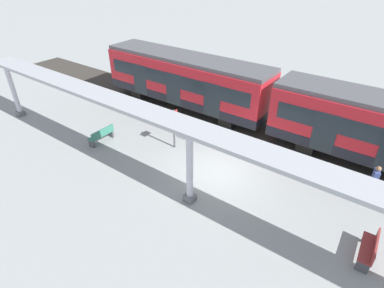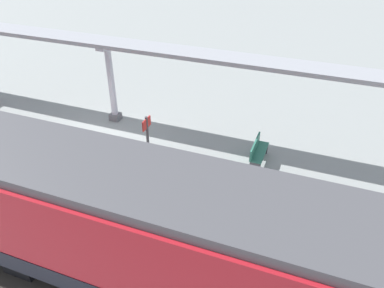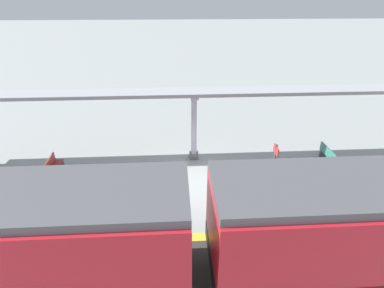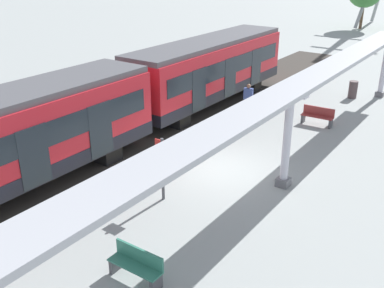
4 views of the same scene
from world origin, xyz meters
TOP-DOWN VIEW (x-y plane):
  - ground_plane at (0.00, 0.00)m, footprint 176.00×176.00m
  - tactile_edge_strip at (-2.88, 0.00)m, footprint 0.39×33.74m
  - trackbed at (-4.67, 0.00)m, footprint 3.20×45.74m
  - train_near_carriage at (-4.67, -5.59)m, footprint 2.65×11.48m
  - canopy_pillar_nearest at (2.62, -13.37)m, footprint 1.10×0.44m
  - canopy_pillar_second at (2.62, 0.14)m, footprint 1.10×0.44m
  - canopy_beam at (2.62, -0.06)m, footprint 1.20×27.42m
  - bench_near_end at (1.35, 6.76)m, footprint 1.52×0.51m
  - bench_mid_platform at (1.70, -6.55)m, footprint 1.50×0.46m
  - platform_info_sign at (-0.26, -3.03)m, footprint 0.56×0.10m
  - passenger_waiting_near_edge at (-2.11, 6.18)m, footprint 0.49×0.30m

SIDE VIEW (x-z plane):
  - ground_plane at x=0.00m, z-range 0.00..0.00m
  - trackbed at x=-4.67m, z-range 0.00..0.01m
  - tactile_edge_strip at x=-2.88m, z-range 0.00..0.01m
  - bench_near_end at x=1.35m, z-range 0.01..0.87m
  - bench_mid_platform at x=1.70m, z-range 0.01..0.87m
  - passenger_waiting_near_edge at x=-2.11m, z-range 0.20..1.78m
  - platform_info_sign at x=-0.26m, z-range 0.23..2.43m
  - canopy_pillar_nearest at x=2.62m, z-range 0.03..3.47m
  - canopy_pillar_second at x=2.62m, z-range 0.03..3.47m
  - train_near_carriage at x=-4.67m, z-range 0.09..3.57m
  - canopy_beam at x=2.62m, z-range 3.45..3.61m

